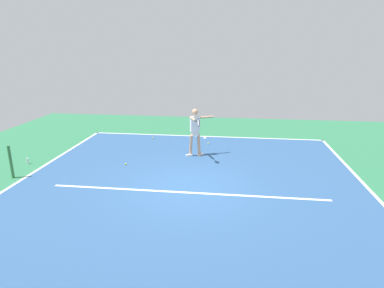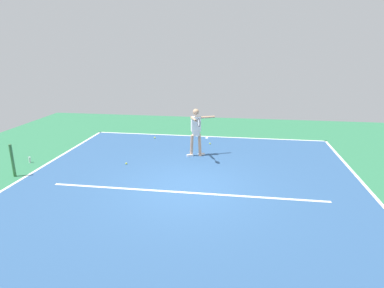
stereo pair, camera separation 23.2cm
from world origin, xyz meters
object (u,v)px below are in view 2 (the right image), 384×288
Objects in this scene: water_bottle at (30,160)px; tennis_player at (196,129)px; tennis_ball_by_sideline at (126,163)px; tennis_ball_near_player at (155,138)px; tennis_ball_by_baseline at (210,144)px; net_post at (13,161)px.

tennis_player is at bearing -164.30° from water_bottle.
tennis_ball_near_player is at bearing -92.08° from tennis_ball_by_sideline.
tennis_ball_by_baseline is at bearing 167.94° from tennis_ball_near_player.
net_post is at bearing 104.55° from water_bottle.
water_bottle reaches higher than tennis_ball_by_sideline.
tennis_ball_by_baseline is at bearing -142.43° from net_post.
tennis_ball_near_player is 2.63m from tennis_ball_by_baseline.
tennis_player is 3.26m from tennis_ball_near_player.
water_bottle reaches higher than tennis_ball_near_player.
tennis_ball_by_baseline is (-0.38, -1.62, -1.03)m from tennis_player.
tennis_ball_by_baseline is at bearing -152.22° from water_bottle.
tennis_player reaches higher than tennis_ball_by_baseline.
tennis_ball_by_sideline is (2.70, 2.90, 0.00)m from tennis_ball_by_baseline.
net_post is 16.21× the size of tennis_ball_by_sideline.
tennis_ball_near_player is (-3.28, -5.05, -0.50)m from net_post.
tennis_ball_by_sideline is at bearing 87.92° from tennis_ball_near_player.
net_post is 16.21× the size of tennis_ball_by_baseline.
tennis_player is 1.96m from tennis_ball_by_baseline.
tennis_ball_near_player is 1.00× the size of tennis_ball_by_baseline.
water_bottle is (5.80, 1.63, -0.95)m from tennis_player.
tennis_player is 6.10m from water_bottle.
tennis_ball_near_player and tennis_ball_by_sideline have the same top height.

